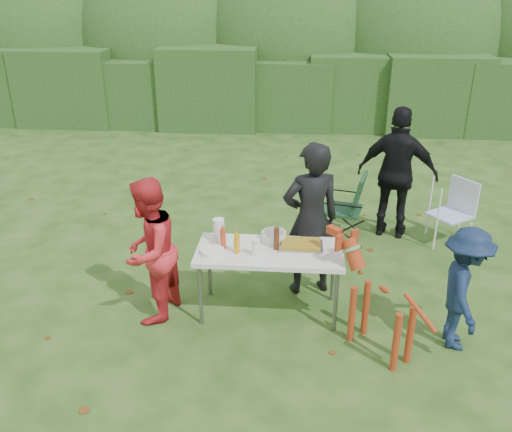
# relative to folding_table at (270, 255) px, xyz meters

# --- Properties ---
(ground) EXTENTS (80.00, 80.00, 0.00)m
(ground) POSITION_rel_folding_table_xyz_m (-0.13, -0.21, -0.69)
(ground) COLOR #1E4211
(hedge_row) EXTENTS (22.00, 1.40, 1.70)m
(hedge_row) POSITION_rel_folding_table_xyz_m (-0.13, 7.79, 0.16)
(hedge_row) COLOR #23471C
(hedge_row) RESTS_ON ground
(shrub_backdrop) EXTENTS (20.00, 2.60, 3.20)m
(shrub_backdrop) POSITION_rel_folding_table_xyz_m (-0.13, 9.39, 0.91)
(shrub_backdrop) COLOR #3D6628
(shrub_backdrop) RESTS_ON ground
(folding_table) EXTENTS (1.50, 0.70, 0.74)m
(folding_table) POSITION_rel_folding_table_xyz_m (0.00, 0.00, 0.00)
(folding_table) COLOR silver
(folding_table) RESTS_ON ground
(person_cook) EXTENTS (0.74, 0.60, 1.75)m
(person_cook) POSITION_rel_folding_table_xyz_m (0.42, 0.48, 0.19)
(person_cook) COLOR black
(person_cook) RESTS_ON ground
(person_red_jacket) EXTENTS (0.73, 0.85, 1.53)m
(person_red_jacket) POSITION_rel_folding_table_xyz_m (-1.21, -0.17, 0.08)
(person_red_jacket) COLOR red
(person_red_jacket) RESTS_ON ground
(person_black_puffy) EXTENTS (1.13, 0.71, 1.79)m
(person_black_puffy) POSITION_rel_folding_table_xyz_m (1.58, 2.02, 0.21)
(person_black_puffy) COLOR black
(person_black_puffy) RESTS_ON ground
(child) EXTENTS (0.52, 0.83, 1.24)m
(child) POSITION_rel_folding_table_xyz_m (1.84, -0.41, -0.07)
(child) COLOR #11223F
(child) RESTS_ON ground
(dog) EXTENTS (1.05, 1.11, 1.04)m
(dog) POSITION_rel_folding_table_xyz_m (1.08, -0.58, -0.17)
(dog) COLOR #983315
(dog) RESTS_ON ground
(camping_chair) EXTENTS (0.71, 0.71, 0.93)m
(camping_chair) POSITION_rel_folding_table_xyz_m (0.86, 1.88, -0.22)
(camping_chair) COLOR #1A3E25
(camping_chair) RESTS_ON ground
(lawn_chair) EXTENTS (0.72, 0.72, 0.87)m
(lawn_chair) POSITION_rel_folding_table_xyz_m (2.29, 1.85, -0.25)
(lawn_chair) COLOR #5F92DC
(lawn_chair) RESTS_ON ground
(food_tray) EXTENTS (0.45, 0.30, 0.02)m
(food_tray) POSITION_rel_folding_table_xyz_m (0.32, 0.10, 0.06)
(food_tray) COLOR #B7B7BA
(food_tray) RESTS_ON folding_table
(focaccia_bread) EXTENTS (0.40, 0.26, 0.04)m
(focaccia_bread) POSITION_rel_folding_table_xyz_m (0.32, 0.10, 0.09)
(focaccia_bread) COLOR olive
(focaccia_bread) RESTS_ON food_tray
(mustard_bottle) EXTENTS (0.06, 0.06, 0.20)m
(mustard_bottle) POSITION_rel_folding_table_xyz_m (-0.33, -0.08, 0.15)
(mustard_bottle) COLOR orange
(mustard_bottle) RESTS_ON folding_table
(ketchup_bottle) EXTENTS (0.06, 0.06, 0.22)m
(ketchup_bottle) POSITION_rel_folding_table_xyz_m (-0.48, -0.01, 0.16)
(ketchup_bottle) COLOR #B53F1C
(ketchup_bottle) RESTS_ON folding_table
(beer_bottle) EXTENTS (0.06, 0.06, 0.24)m
(beer_bottle) POSITION_rel_folding_table_xyz_m (0.07, 0.03, 0.17)
(beer_bottle) COLOR #47230F
(beer_bottle) RESTS_ON folding_table
(paper_towel_roll) EXTENTS (0.12, 0.12, 0.26)m
(paper_towel_roll) POSITION_rel_folding_table_xyz_m (-0.54, 0.14, 0.18)
(paper_towel_roll) COLOR white
(paper_towel_roll) RESTS_ON folding_table
(cup_stack) EXTENTS (0.08, 0.08, 0.18)m
(cup_stack) POSITION_rel_folding_table_xyz_m (-0.13, -0.13, 0.14)
(cup_stack) COLOR white
(cup_stack) RESTS_ON folding_table
(pasta_bowl) EXTENTS (0.26, 0.26, 0.10)m
(pasta_bowl) POSITION_rel_folding_table_xyz_m (0.03, 0.22, 0.10)
(pasta_bowl) COLOR silver
(pasta_bowl) RESTS_ON folding_table
(plate_stack) EXTENTS (0.24, 0.24, 0.05)m
(plate_stack) POSITION_rel_folding_table_xyz_m (-0.57, -0.13, 0.08)
(plate_stack) COLOR white
(plate_stack) RESTS_ON folding_table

